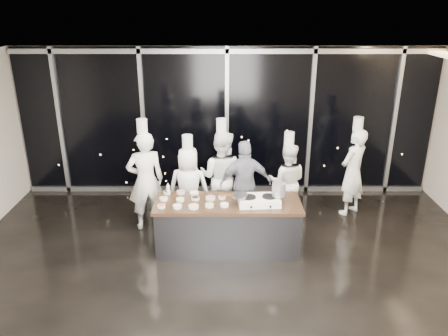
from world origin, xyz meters
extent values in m
plane|color=black|center=(0.00, 0.00, 0.00)|extent=(9.00, 9.00, 0.00)
cube|color=beige|center=(0.00, 3.50, 1.60)|extent=(9.00, 0.02, 3.20)
cube|color=silver|center=(0.00, 0.00, 3.20)|extent=(9.00, 7.00, 0.02)
cube|color=black|center=(0.00, 3.44, 1.60)|extent=(8.90, 0.04, 3.18)
cube|color=#92949A|center=(0.00, 3.39, 3.10)|extent=(8.90, 0.08, 0.10)
cube|color=#92949A|center=(0.00, 3.39, 0.05)|extent=(8.90, 0.08, 0.10)
cube|color=#92949A|center=(-3.60, 3.39, 1.60)|extent=(0.08, 0.08, 3.20)
cube|color=#92949A|center=(-1.80, 3.39, 1.60)|extent=(0.08, 0.08, 3.20)
cube|color=#92949A|center=(0.00, 3.39, 1.60)|extent=(0.08, 0.08, 3.20)
cube|color=#92949A|center=(1.80, 3.39, 1.60)|extent=(0.08, 0.08, 3.20)
cube|color=#92949A|center=(3.60, 3.39, 1.60)|extent=(0.08, 0.08, 3.20)
cube|color=#37373C|center=(0.00, 0.90, 0.42)|extent=(2.40, 0.80, 0.84)
cube|color=#3C2319|center=(0.00, 0.90, 0.87)|extent=(2.46, 0.86, 0.06)
cube|color=white|center=(0.52, 0.83, 0.96)|extent=(0.71, 0.46, 0.12)
cylinder|color=black|center=(0.35, 0.82, 1.03)|extent=(0.24, 0.24, 0.02)
cylinder|color=black|center=(0.68, 0.84, 1.03)|extent=(0.24, 0.24, 0.02)
cylinder|color=black|center=(0.37, 0.60, 0.95)|extent=(0.04, 0.02, 0.04)
cylinder|color=black|center=(0.69, 0.62, 0.95)|extent=(0.04, 0.02, 0.04)
cylinder|color=gray|center=(0.20, 0.81, 1.06)|extent=(0.28, 0.28, 0.04)
cube|color=#4C2B14|center=(-0.03, 0.79, 1.07)|extent=(0.19, 0.04, 0.02)
cylinder|color=#B3B3B6|center=(0.84, 0.86, 1.15)|extent=(0.24, 0.24, 0.22)
cylinder|color=silver|center=(-1.09, 0.69, 0.92)|extent=(0.13, 0.13, 0.04)
cylinder|color=#DA4B24|center=(-1.09, 0.69, 0.94)|extent=(0.11, 0.11, 0.01)
cylinder|color=silver|center=(-1.09, 0.97, 0.92)|extent=(0.14, 0.14, 0.04)
cylinder|color=tan|center=(-1.09, 0.97, 0.94)|extent=(0.12, 0.12, 0.01)
cylinder|color=silver|center=(-1.06, 1.23, 0.92)|extent=(0.13, 0.13, 0.04)
cylinder|color=#382510|center=(-1.06, 1.23, 0.94)|extent=(0.10, 0.10, 0.01)
cylinder|color=silver|center=(-0.83, 0.68, 0.92)|extent=(0.15, 0.15, 0.04)
cylinder|color=silver|center=(-0.83, 0.68, 0.94)|extent=(0.12, 0.12, 0.01)
cylinder|color=silver|center=(-0.80, 0.94, 0.92)|extent=(0.14, 0.14, 0.04)
cylinder|color=#E1E070|center=(-0.80, 0.94, 0.94)|extent=(0.11, 0.11, 0.01)
cylinder|color=silver|center=(-0.82, 1.24, 0.92)|extent=(0.14, 0.14, 0.04)
cylinder|color=#A66B53|center=(-0.82, 1.24, 0.94)|extent=(0.12, 0.12, 0.01)
cylinder|color=silver|center=(-0.56, 0.67, 0.92)|extent=(0.17, 0.17, 0.04)
cylinder|color=#E8BA5F|center=(-0.56, 0.67, 0.94)|extent=(0.14, 0.14, 0.01)
cylinder|color=silver|center=(-0.55, 1.00, 0.92)|extent=(0.14, 0.14, 0.04)
cylinder|color=black|center=(-0.55, 1.00, 0.94)|extent=(0.12, 0.12, 0.01)
cylinder|color=silver|center=(-0.58, 1.21, 0.92)|extent=(0.16, 0.16, 0.04)
cylinder|color=white|center=(-0.58, 1.21, 0.94)|extent=(0.13, 0.13, 0.01)
cylinder|color=silver|center=(-0.30, 0.73, 0.92)|extent=(0.14, 0.14, 0.04)
cylinder|color=#BDB54B|center=(-0.30, 0.73, 0.94)|extent=(0.12, 0.12, 0.01)
cylinder|color=silver|center=(-0.29, 1.00, 0.92)|extent=(0.16, 0.16, 0.04)
cylinder|color=#B37466|center=(-0.29, 1.00, 0.94)|extent=(0.13, 0.13, 0.01)
cylinder|color=silver|center=(-0.06, 0.74, 0.92)|extent=(0.14, 0.14, 0.04)
cylinder|color=#EAEDBC|center=(-0.06, 0.74, 0.94)|extent=(0.12, 0.12, 0.01)
cylinder|color=silver|center=(-0.10, 1.03, 0.92)|extent=(0.12, 0.12, 0.04)
cylinder|color=brown|center=(-0.10, 1.03, 0.94)|extent=(0.10, 0.10, 0.01)
cylinder|color=white|center=(-1.04, 1.23, 0.98)|extent=(0.06, 0.06, 0.16)
cone|color=white|center=(-1.04, 1.23, 1.08)|extent=(0.05, 0.05, 0.05)
imported|color=white|center=(-1.51, 1.72, 0.94)|extent=(0.80, 0.66, 1.89)
cylinder|color=silver|center=(-1.51, 1.72, 1.99)|extent=(0.24, 0.24, 0.26)
imported|color=white|center=(-0.72, 1.76, 0.79)|extent=(0.82, 0.58, 1.58)
cylinder|color=silver|center=(-0.72, 1.76, 1.68)|extent=(0.21, 0.21, 0.26)
imported|color=white|center=(-0.11, 2.02, 0.91)|extent=(1.05, 0.92, 1.81)
cylinder|color=silver|center=(-0.11, 2.02, 1.91)|extent=(0.24, 0.24, 0.26)
imported|color=#151B3B|center=(0.33, 1.79, 0.85)|extent=(1.04, 0.55, 1.69)
imported|color=white|center=(1.16, 2.08, 0.77)|extent=(0.82, 0.68, 1.54)
cylinder|color=silver|center=(1.16, 2.08, 1.64)|extent=(0.22, 0.22, 0.26)
imported|color=white|center=(2.49, 2.30, 0.89)|extent=(0.77, 0.74, 1.77)
cylinder|color=silver|center=(2.49, 2.30, 1.87)|extent=(0.27, 0.27, 0.26)
camera|label=1|loc=(-0.07, -5.73, 4.06)|focal=35.00mm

